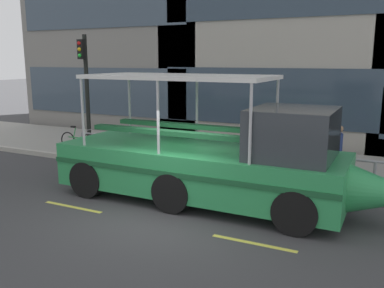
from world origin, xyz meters
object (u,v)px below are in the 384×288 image
Objects in this scene: duck_tour_boat at (218,162)px; leaned_bicycle at (78,141)px; traffic_light_pole at (86,82)px; pedestrian_mid_left at (268,140)px; pedestrian_near_bow at (339,145)px.

leaned_bicycle is at bearing 159.01° from duck_tour_boat.
traffic_light_pole reaches higher than leaned_bicycle.
pedestrian_mid_left is at bearing 4.36° from traffic_light_pole.
traffic_light_pole is 7.48m from duck_tour_boat.
duck_tour_boat is at bearing -23.21° from traffic_light_pole.
traffic_light_pole is at bearing 21.67° from leaned_bicycle.
pedestrian_near_bow reaches higher than pedestrian_mid_left.
leaned_bicycle is 0.19× the size of duck_tour_boat.
duck_tour_boat reaches higher than pedestrian_near_bow.
duck_tour_boat is at bearing -20.99° from leaned_bicycle.
traffic_light_pole is 2.33m from leaned_bicycle.
traffic_light_pole is 2.54× the size of leaned_bicycle.
duck_tour_boat is at bearing -95.61° from pedestrian_mid_left.
pedestrian_mid_left is (-2.16, -0.19, -0.01)m from pedestrian_near_bow.
leaned_bicycle is 1.13× the size of pedestrian_near_bow.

